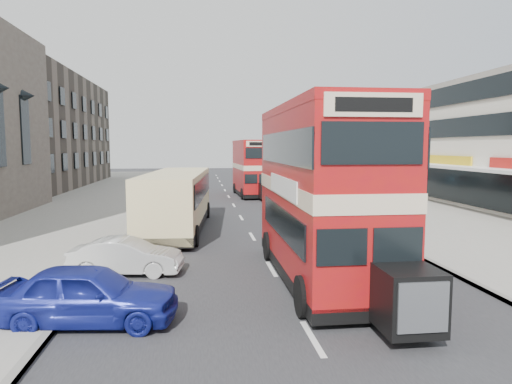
{
  "coord_description": "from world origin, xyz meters",
  "views": [
    {
      "loc": [
        -2.55,
        -13.84,
        4.43
      ],
      "look_at": [
        -0.11,
        5.62,
        2.45
      ],
      "focal_mm": 31.77,
      "sensor_mm": 36.0,
      "label": 1
    }
  ],
  "objects_px": {
    "bus_main": "(322,192)",
    "pedestrian_far": "(306,182)",
    "car_right_a": "(299,198)",
    "coach": "(177,198)",
    "bus_second": "(251,168)",
    "car_left_front": "(126,256)",
    "street_lamp": "(326,142)",
    "car_left_near": "(88,294)",
    "car_right_b": "(302,197)",
    "cyclist": "(291,197)",
    "car_right_c": "(271,181)",
    "pedestrian_near": "(358,199)"
  },
  "relations": [
    {
      "from": "pedestrian_far",
      "to": "car_left_front",
      "type": "bearing_deg",
      "value": -125.97
    },
    {
      "from": "car_right_b",
      "to": "coach",
      "type": "bearing_deg",
      "value": -41.4
    },
    {
      "from": "bus_main",
      "to": "bus_second",
      "type": "height_order",
      "value": "bus_main"
    },
    {
      "from": "street_lamp",
      "to": "car_left_near",
      "type": "bearing_deg",
      "value": -120.14
    },
    {
      "from": "street_lamp",
      "to": "car_right_b",
      "type": "bearing_deg",
      "value": 120.23
    },
    {
      "from": "bus_second",
      "to": "pedestrian_near",
      "type": "bearing_deg",
      "value": 113.48
    },
    {
      "from": "street_lamp",
      "to": "car_right_b",
      "type": "height_order",
      "value": "street_lamp"
    },
    {
      "from": "bus_second",
      "to": "car_right_a",
      "type": "relative_size",
      "value": 1.8
    },
    {
      "from": "bus_main",
      "to": "car_right_a",
      "type": "xyz_separation_m",
      "value": [
        3.13,
        17.45,
        -2.23
      ]
    },
    {
      "from": "pedestrian_far",
      "to": "cyclist",
      "type": "bearing_deg",
      "value": -120.51
    },
    {
      "from": "coach",
      "to": "cyclist",
      "type": "distance_m",
      "value": 12.09
    },
    {
      "from": "bus_second",
      "to": "cyclist",
      "type": "relative_size",
      "value": 4.34
    },
    {
      "from": "street_lamp",
      "to": "bus_second",
      "type": "xyz_separation_m",
      "value": [
        -4.47,
        8.49,
        -2.25
      ]
    },
    {
      "from": "street_lamp",
      "to": "pedestrian_far",
      "type": "relative_size",
      "value": 5.08
    },
    {
      "from": "car_right_a",
      "to": "coach",
      "type": "bearing_deg",
      "value": -42.14
    },
    {
      "from": "bus_main",
      "to": "bus_second",
      "type": "bearing_deg",
      "value": -91.19
    },
    {
      "from": "bus_main",
      "to": "car_right_b",
      "type": "xyz_separation_m",
      "value": [
        3.85,
        19.56,
        -2.39
      ]
    },
    {
      "from": "car_left_near",
      "to": "car_right_b",
      "type": "height_order",
      "value": "car_left_near"
    },
    {
      "from": "car_right_c",
      "to": "pedestrian_far",
      "type": "bearing_deg",
      "value": 33.05
    },
    {
      "from": "cyclist",
      "to": "car_left_front",
      "type": "bearing_deg",
      "value": -124.95
    },
    {
      "from": "car_left_near",
      "to": "pedestrian_far",
      "type": "height_order",
      "value": "pedestrian_far"
    },
    {
      "from": "car_left_front",
      "to": "pedestrian_near",
      "type": "bearing_deg",
      "value": -37.84
    },
    {
      "from": "street_lamp",
      "to": "car_left_front",
      "type": "bearing_deg",
      "value": -126.02
    },
    {
      "from": "bus_main",
      "to": "pedestrian_far",
      "type": "height_order",
      "value": "bus_main"
    },
    {
      "from": "car_right_b",
      "to": "pedestrian_far",
      "type": "relative_size",
      "value": 2.44
    },
    {
      "from": "car_right_a",
      "to": "pedestrian_far",
      "type": "distance_m",
      "value": 11.58
    },
    {
      "from": "bus_second",
      "to": "pedestrian_near",
      "type": "distance_m",
      "value": 13.24
    },
    {
      "from": "cyclist",
      "to": "car_right_b",
      "type": "bearing_deg",
      "value": 30.01
    },
    {
      "from": "bus_main",
      "to": "car_right_b",
      "type": "height_order",
      "value": "bus_main"
    },
    {
      "from": "car_right_c",
      "to": "cyclist",
      "type": "distance_m",
      "value": 14.68
    },
    {
      "from": "pedestrian_near",
      "to": "cyclist",
      "type": "distance_m",
      "value": 5.87
    },
    {
      "from": "car_left_front",
      "to": "pedestrian_near",
      "type": "distance_m",
      "value": 18.11
    },
    {
      "from": "street_lamp",
      "to": "car_right_a",
      "type": "relative_size",
      "value": 1.66
    },
    {
      "from": "bus_main",
      "to": "pedestrian_far",
      "type": "relative_size",
      "value": 6.33
    },
    {
      "from": "street_lamp",
      "to": "car_left_front",
      "type": "distance_m",
      "value": 20.21
    },
    {
      "from": "car_right_c",
      "to": "cyclist",
      "type": "bearing_deg",
      "value": 0.23
    },
    {
      "from": "car_right_b",
      "to": "cyclist",
      "type": "height_order",
      "value": "cyclist"
    },
    {
      "from": "car_left_front",
      "to": "car_right_a",
      "type": "bearing_deg",
      "value": -23.48
    },
    {
      "from": "bus_second",
      "to": "car_left_front",
      "type": "xyz_separation_m",
      "value": [
        -7.16,
        -24.49,
        -1.9
      ]
    },
    {
      "from": "car_right_c",
      "to": "pedestrian_far",
      "type": "height_order",
      "value": "pedestrian_far"
    },
    {
      "from": "pedestrian_near",
      "to": "pedestrian_far",
      "type": "relative_size",
      "value": 1.04
    },
    {
      "from": "coach",
      "to": "pedestrian_near",
      "type": "distance_m",
      "value": 12.4
    },
    {
      "from": "bus_second",
      "to": "car_left_near",
      "type": "bearing_deg",
      "value": 73.11
    },
    {
      "from": "bus_second",
      "to": "coach",
      "type": "xyz_separation_m",
      "value": [
        -5.8,
        -16.22,
        -0.85
      ]
    },
    {
      "from": "bus_second",
      "to": "car_left_front",
      "type": "height_order",
      "value": "bus_second"
    },
    {
      "from": "street_lamp",
      "to": "coach",
      "type": "distance_m",
      "value": 13.22
    },
    {
      "from": "street_lamp",
      "to": "bus_main",
      "type": "distance_m",
      "value": 18.27
    },
    {
      "from": "bus_main",
      "to": "car_left_front",
      "type": "relative_size",
      "value": 2.64
    },
    {
      "from": "car_left_front",
      "to": "cyclist",
      "type": "relative_size",
      "value": 1.89
    },
    {
      "from": "bus_main",
      "to": "cyclist",
      "type": "bearing_deg",
      "value": -98.26
    }
  ]
}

